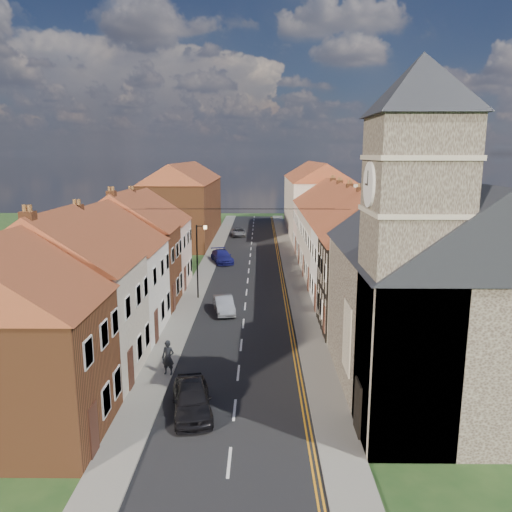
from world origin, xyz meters
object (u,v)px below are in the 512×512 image
at_px(lamppost, 198,257).
at_px(car_near, 192,399).
at_px(car_distant, 239,232).
at_px(pedestrian_left, 168,358).
at_px(church, 437,281).
at_px(car_far, 222,256).
at_px(car_mid, 224,305).

xyz_separation_m(lamppost, car_near, (1.89, -18.29, -2.82)).
height_order(car_near, car_distant, car_near).
bearing_deg(lamppost, pedestrian_left, -89.55).
distance_m(church, car_far, 33.48).
relative_size(car_mid, car_far, 0.81).
xyz_separation_m(car_mid, car_far, (-1.48, 17.53, 0.05)).
height_order(church, car_mid, church).
relative_size(car_far, pedestrian_left, 2.47).
distance_m(car_mid, car_distant, 35.44).
bearing_deg(pedestrian_left, car_far, 101.37).
relative_size(church, car_distant, 3.65).
xyz_separation_m(car_near, car_distant, (-0.05, 50.20, -0.14)).
distance_m(car_far, pedestrian_left, 28.43).
height_order(car_far, car_distant, car_far).
bearing_deg(car_mid, church, -61.48).
xyz_separation_m(lamppost, pedestrian_left, (0.11, -14.41, -2.49)).
bearing_deg(car_distant, car_near, -93.42).
bearing_deg(car_distant, pedestrian_left, -95.61).
relative_size(lamppost, car_far, 1.30).
height_order(church, car_near, church).
relative_size(lamppost, car_mid, 1.60).
distance_m(lamppost, car_distant, 32.10).
xyz_separation_m(church, car_mid, (-10.89, 13.15, -5.26)).
bearing_deg(pedestrian_left, church, 2.95).
relative_size(church, lamppost, 2.53).
bearing_deg(car_far, car_distant, 70.43).
relative_size(car_mid, car_distant, 0.90).
bearing_deg(lamppost, church, -51.70).
height_order(car_mid, pedestrian_left, pedestrian_left).
xyz_separation_m(lamppost, car_mid, (2.28, -3.53, -2.92)).
relative_size(church, pedestrian_left, 8.15).
height_order(car_near, car_far, car_near).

